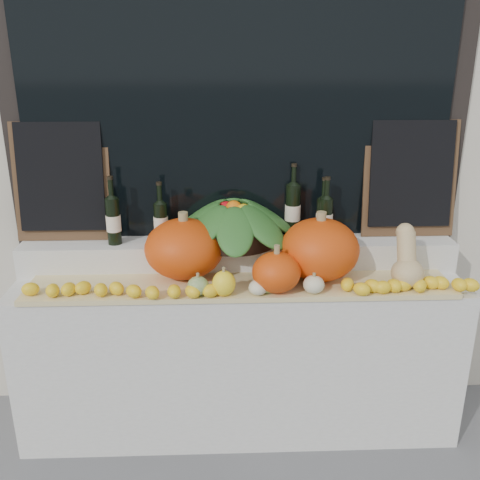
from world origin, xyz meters
The scene contains 18 objects.
storefront_facade centered at (0.00, 2.25, 2.25)m, with size 7.00×0.94×4.50m.
display_sill centered at (0.00, 1.52, 0.44)m, with size 2.30×0.55×0.88m, color silver.
rear_tier centered at (0.00, 1.68, 0.96)m, with size 2.30×0.25×0.16m, color silver.
straw_bedding centered at (0.00, 1.40, 0.89)m, with size 2.10×0.32×0.03m, color tan.
pumpkin_left centered at (-0.28, 1.52, 1.06)m, with size 0.40×0.40×0.30m, color #D7450B.
pumpkin_right centered at (0.40, 1.46, 1.06)m, with size 0.39×0.39×0.31m, color #D7450B.
pumpkin_center centered at (0.17, 1.32, 1.00)m, with size 0.23×0.23×0.19m, color #D7450B.
butternut_squash centered at (0.81, 1.37, 1.03)m, with size 0.16×0.21×0.30m.
decorative_gourds centered at (0.04, 1.29, 0.95)m, with size 0.65×0.14×0.14m.
lemon_heap centered at (0.00, 1.29, 0.94)m, with size 2.20×0.16×0.06m, color yellow, non-canonical shape.
produce_bowl centered at (-0.02, 1.66, 1.15)m, with size 0.71×0.71×0.23m.
wine_bottle_far_left centered at (-0.65, 1.64, 1.17)m, with size 0.08×0.08×0.36m.
wine_bottle_near_left centered at (-0.41, 1.68, 1.15)m, with size 0.08×0.08×0.32m.
wine_bottle_tall centered at (0.29, 1.74, 1.19)m, with size 0.08×0.08×0.40m.
wine_bottle_near_right centered at (0.45, 1.68, 1.16)m, with size 0.08×0.08×0.34m.
wine_bottle_far_right centered at (0.46, 1.66, 1.16)m, with size 0.08×0.08×0.34m.
chalkboard_left centered at (-0.92, 1.74, 1.36)m, with size 0.50×0.11×0.62m.
chalkboard_right centered at (0.92, 1.74, 1.36)m, with size 0.50×0.11×0.62m.
Camera 1 is at (-0.09, -1.01, 2.00)m, focal length 40.00 mm.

